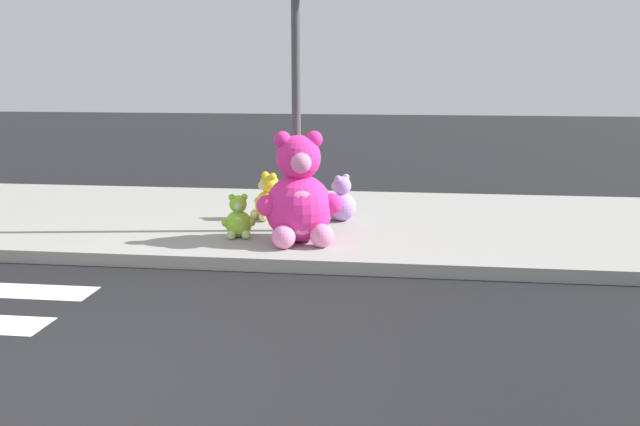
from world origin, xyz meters
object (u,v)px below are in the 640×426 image
object	(u,v)px
plush_lavender	(341,202)
sign_pole	(296,95)
plush_pink_large	(299,198)
plush_yellow	(268,200)
plush_lime	(238,220)

from	to	relation	value
plush_lavender	sign_pole	bearing A→B (deg)	-126.20
plush_pink_large	plush_yellow	distance (m)	1.40
plush_lime	plush_pink_large	bearing A→B (deg)	-10.65
plush_yellow	sign_pole	bearing A→B (deg)	-52.01
plush_lime	plush_lavender	world-z (taller)	plush_lavender
plush_lavender	plush_yellow	world-z (taller)	plush_yellow
plush_lime	plush_yellow	distance (m)	1.09
sign_pole	plush_yellow	xyz separation A→B (m)	(-0.50, 0.64, -1.44)
plush_yellow	plush_pink_large	bearing A→B (deg)	-63.07
sign_pole	plush_lavender	size ratio (longest dim) A/B	5.08
sign_pole	plush_lavender	bearing A→B (deg)	53.80
plush_pink_large	plush_lavender	world-z (taller)	plush_pink_large
plush_pink_large	plush_yellow	world-z (taller)	plush_pink_large
sign_pole	plush_yellow	world-z (taller)	sign_pole
sign_pole	plush_lavender	distance (m)	1.67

